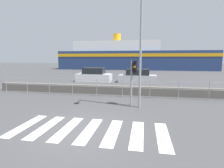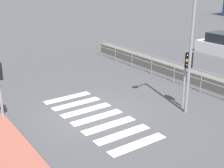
{
  "view_description": "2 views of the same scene",
  "coord_description": "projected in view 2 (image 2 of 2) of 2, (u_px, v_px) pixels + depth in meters",
  "views": [
    {
      "loc": [
        2.39,
        -6.05,
        2.73
      ],
      "look_at": [
        0.9,
        2.0,
        1.5
      ],
      "focal_mm": 28.0,
      "sensor_mm": 36.0,
      "label": 1
    },
    {
      "loc": [
        10.56,
        -6.32,
        5.73
      ],
      "look_at": [
        0.07,
        1.0,
        1.2
      ],
      "focal_mm": 50.0,
      "sensor_mm": 36.0,
      "label": 2
    }
  ],
  "objects": [
    {
      "name": "traffic_light_far",
      "position": [
        187.0,
        68.0,
        13.5
      ],
      "size": [
        0.34,
        0.32,
        2.58
      ],
      "color": "gray",
      "rests_on": "ground_plane"
    },
    {
      "name": "harbor_fence",
      "position": [
        187.0,
        73.0,
        16.39
      ],
      "size": [
        16.83,
        0.04,
        1.24
      ],
      "color": "gray",
      "rests_on": "ground_plane"
    },
    {
      "name": "streetlamp",
      "position": [
        190.0,
        19.0,
        12.23
      ],
      "size": [
        0.32,
        1.06,
        6.65
      ],
      "color": "gray",
      "rests_on": "ground_plane"
    },
    {
      "name": "ground_plane",
      "position": [
        92.0,
        114.0,
        13.48
      ],
      "size": [
        160.0,
        160.0,
        0.0
      ],
      "primitive_type": "plane",
      "color": "#424244"
    },
    {
      "name": "crosswalk",
      "position": [
        97.0,
        117.0,
        13.17
      ],
      "size": [
        5.85,
        2.4,
        0.01
      ],
      "color": "silver",
      "rests_on": "ground_plane"
    },
    {
      "name": "seawall",
      "position": [
        198.0,
        79.0,
        17.03
      ],
      "size": [
        18.66,
        0.55,
        0.65
      ],
      "color": "#605B54",
      "rests_on": "ground_plane"
    },
    {
      "name": "parked_car_white",
      "position": [
        224.0,
        45.0,
        23.27
      ],
      "size": [
        4.01,
        1.88,
        1.58
      ],
      "color": "silver",
      "rests_on": "ground_plane"
    }
  ]
}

